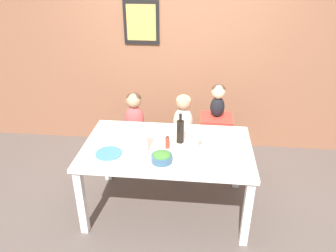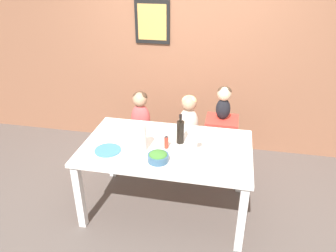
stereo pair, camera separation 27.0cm
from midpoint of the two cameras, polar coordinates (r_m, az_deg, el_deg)
ground_plane at (r=3.57m, az=-2.36°, el=-13.85°), size 14.00×14.00×0.00m
wall_back at (r=4.20m, az=0.02°, el=13.60°), size 10.00×0.09×2.70m
dining_table at (r=3.18m, az=-2.58°, el=-5.02°), size 1.61×0.97×0.74m
chair_far_left at (r=4.00m, az=-7.61°, el=-2.13°), size 0.42×0.38×0.47m
chair_far_center at (r=3.91m, az=0.58°, el=-2.57°), size 0.42×0.38×0.47m
chair_right_highchair at (r=3.82m, az=6.30°, el=-0.63°), size 0.36×0.33×0.73m
person_child_left at (r=3.84m, az=-7.92°, el=2.46°), size 0.23×0.18×0.50m
person_child_center at (r=3.75m, az=0.61°, el=2.10°), size 0.23×0.18×0.50m
person_baby_right at (r=3.65m, az=6.62°, el=4.90°), size 0.16×0.16×0.38m
wine_bottle at (r=3.14m, az=-0.32°, el=-0.93°), size 0.07×0.07×0.30m
paper_towel_roll at (r=3.00m, az=-7.11°, el=-2.28°), size 0.11×0.11×0.27m
wine_glass_near at (r=3.03m, az=2.75°, el=-2.02°), size 0.06×0.06×0.18m
salad_bowl_large at (r=2.89m, az=-3.78°, el=-5.51°), size 0.19×0.19×0.09m
dinner_plate_front_left at (r=3.08m, az=-12.77°, el=-4.73°), size 0.25×0.25×0.01m
dinner_plate_back_left at (r=3.44m, az=-9.20°, el=-0.78°), size 0.25×0.25×0.01m
condiment_bottle_hot_sauce at (r=3.07m, az=-2.62°, el=-2.85°), size 0.04×0.04×0.14m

